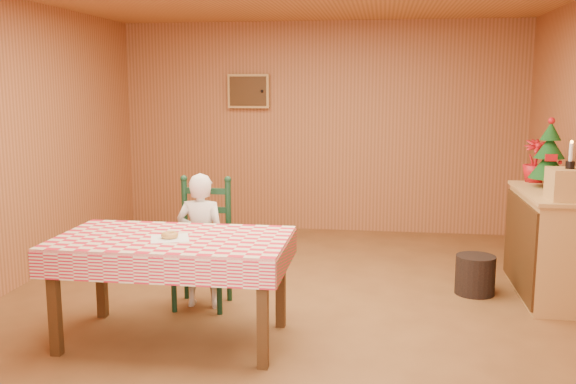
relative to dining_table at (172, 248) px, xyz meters
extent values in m
plane|color=brown|center=(0.69, 0.75, -0.69)|extent=(6.00, 6.00, 0.00)
cube|color=#A6653C|center=(0.69, 3.75, 0.61)|extent=(5.00, 0.10, 2.60)
cube|color=tan|center=(-0.21, 3.69, 1.06)|extent=(0.52, 0.08, 0.42)
cube|color=#452912|center=(-0.21, 3.65, 1.06)|extent=(0.46, 0.02, 0.36)
sphere|color=black|center=(-0.03, 3.63, 1.06)|extent=(0.04, 0.04, 0.04)
cube|color=#452912|center=(0.00, 0.00, 0.03)|extent=(1.60, 0.90, 0.06)
cube|color=#452912|center=(-0.72, -0.37, -0.34)|extent=(0.07, 0.07, 0.69)
cube|color=#452912|center=(0.72, -0.37, -0.34)|extent=(0.07, 0.07, 0.69)
cube|color=#452912|center=(-0.72, 0.37, -0.34)|extent=(0.07, 0.07, 0.69)
cube|color=#452912|center=(0.72, 0.37, -0.34)|extent=(0.07, 0.07, 0.69)
cube|color=red|center=(0.00, 0.00, 0.07)|extent=(1.64, 0.94, 0.02)
cube|color=red|center=(0.00, -0.47, -0.03)|extent=(1.64, 0.02, 0.18)
cube|color=red|center=(0.00, 0.47, -0.03)|extent=(1.64, 0.02, 0.18)
cube|color=#345E2B|center=(-0.82, 0.00, -0.03)|extent=(0.02, 0.94, 0.18)
cube|color=#345E2B|center=(0.82, 0.00, -0.03)|extent=(0.02, 0.94, 0.18)
cube|color=black|center=(0.00, 0.73, -0.26)|extent=(0.44, 0.40, 0.04)
cylinder|color=black|center=(-0.19, 0.56, -0.48)|extent=(0.04, 0.04, 0.41)
cylinder|color=black|center=(0.19, 0.56, -0.48)|extent=(0.04, 0.04, 0.41)
cylinder|color=black|center=(-0.19, 0.90, -0.48)|extent=(0.04, 0.04, 0.41)
cylinder|color=black|center=(0.19, 0.90, -0.48)|extent=(0.04, 0.04, 0.41)
cylinder|color=black|center=(-0.19, 0.90, 0.06)|extent=(0.05, 0.05, 0.60)
sphere|color=black|center=(-0.19, 0.90, 0.36)|extent=(0.06, 0.06, 0.06)
cylinder|color=black|center=(0.19, 0.90, 0.06)|extent=(0.05, 0.05, 0.60)
sphere|color=black|center=(0.19, 0.90, 0.36)|extent=(0.06, 0.06, 0.06)
cube|color=black|center=(0.00, 0.90, -0.06)|extent=(0.38, 0.03, 0.05)
cube|color=black|center=(0.00, 0.90, 0.10)|extent=(0.38, 0.03, 0.05)
cube|color=black|center=(0.00, 0.90, 0.26)|extent=(0.38, 0.03, 0.05)
imported|color=silver|center=(0.00, 0.73, -0.13)|extent=(0.41, 0.27, 1.12)
cube|color=white|center=(0.00, -0.05, 0.08)|extent=(0.33, 0.33, 0.00)
torus|color=#BE8D44|center=(0.00, -0.05, 0.11)|extent=(0.12, 0.12, 0.04)
cube|color=tan|center=(2.93, 1.42, -0.24)|extent=(0.50, 1.20, 0.90)
cube|color=tan|center=(2.93, 1.42, 0.23)|extent=(0.54, 1.24, 0.03)
cube|color=#452912|center=(2.67, 1.42, -0.24)|extent=(0.02, 1.20, 0.80)
cube|color=tan|center=(2.93, 1.02, 0.37)|extent=(0.31, 0.31, 0.25)
cylinder|color=#452912|center=(2.93, 1.67, 0.28)|extent=(0.04, 0.04, 0.08)
cone|color=#0D3B14|center=(2.93, 1.67, 0.44)|extent=(0.34, 0.34, 0.24)
cone|color=#0D3B14|center=(2.93, 1.67, 0.60)|extent=(0.26, 0.26, 0.20)
cone|color=#0D3B14|center=(2.93, 1.67, 0.74)|extent=(0.18, 0.18, 0.16)
sphere|color=#AE1018|center=(2.93, 1.67, 0.83)|extent=(0.06, 0.06, 0.06)
cube|color=#AE1018|center=(2.91, 1.52, 0.52)|extent=(0.10, 0.02, 0.06)
sphere|color=#AE1018|center=(3.01, 1.61, 0.47)|extent=(0.04, 0.04, 0.04)
sphere|color=#AE1018|center=(2.86, 1.72, 0.54)|extent=(0.04, 0.04, 0.04)
sphere|color=#AE1018|center=(2.97, 1.76, 0.64)|extent=(0.04, 0.04, 0.04)
imported|color=#AE1018|center=(2.88, 1.97, 0.44)|extent=(0.26, 0.26, 0.40)
cylinder|color=black|center=(2.93, 1.02, 0.52)|extent=(0.07, 0.07, 0.06)
cylinder|color=white|center=(2.93, 1.02, 0.62)|extent=(0.03, 0.03, 0.14)
sphere|color=orange|center=(2.93, 1.02, 0.70)|extent=(0.02, 0.02, 0.02)
cylinder|color=black|center=(2.30, 1.39, -0.51)|extent=(0.42, 0.42, 0.35)
camera|label=1|loc=(1.46, -4.26, 1.15)|focal=40.00mm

